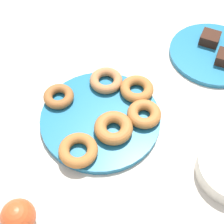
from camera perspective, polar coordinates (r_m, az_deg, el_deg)
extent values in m
plane|color=beige|center=(0.80, -2.07, -1.49)|extent=(2.40, 2.40, 0.00)
cylinder|color=#1E6B93|center=(0.79, -2.09, -1.15)|extent=(0.30, 0.30, 0.02)
torus|color=#AD6B33|center=(0.75, 0.27, -2.84)|extent=(0.10, 0.10, 0.03)
torus|color=#AD6B33|center=(0.78, 5.76, -0.35)|extent=(0.10, 0.10, 0.03)
torus|color=#AD6B33|center=(0.73, -6.05, -6.80)|extent=(0.11, 0.11, 0.03)
torus|color=#B27547|center=(0.84, -1.06, 5.65)|extent=(0.09, 0.09, 0.02)
torus|color=#995B2D|center=(0.82, -9.51, 2.77)|extent=(0.09, 0.09, 0.02)
torus|color=#AD6B33|center=(0.83, 4.46, 4.12)|extent=(0.12, 0.12, 0.03)
cylinder|color=#1E6B93|center=(0.99, 17.69, 9.91)|extent=(0.26, 0.26, 0.01)
cube|color=#381E14|center=(1.00, 17.10, 12.49)|extent=(0.06, 0.06, 0.03)
sphere|color=#CC4C23|center=(0.68, -16.43, -17.45)|extent=(0.07, 0.07, 0.07)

